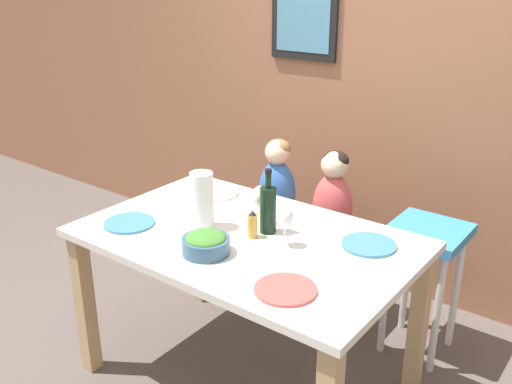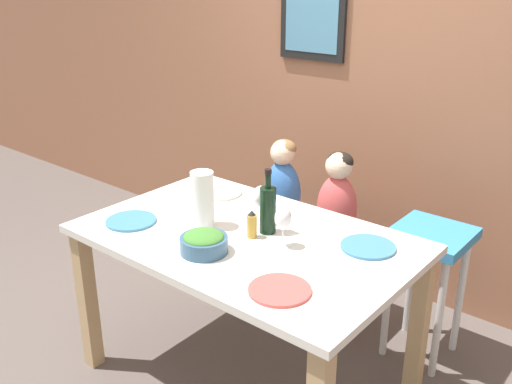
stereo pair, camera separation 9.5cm
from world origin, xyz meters
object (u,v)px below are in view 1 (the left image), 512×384
(chair_right_highchair, at_px, (426,254))
(wine_glass_far, at_px, (260,197))
(person_child_left, at_px, (277,183))
(chair_far_left, at_px, (276,234))
(person_child_center, at_px, (333,197))
(dinner_plate_back_right, at_px, (369,245))
(chair_far_center, at_px, (330,251))
(dinner_plate_front_right, at_px, (286,289))
(wine_bottle, at_px, (268,208))
(wine_glass_near, at_px, (285,219))
(dinner_plate_front_left, at_px, (129,223))
(dinner_plate_back_left, at_px, (216,193))
(salad_bowl_large, at_px, (206,243))
(paper_towel_roll, at_px, (202,200))

(chair_right_highchair, relative_size, wine_glass_far, 3.88)
(chair_right_highchair, distance_m, person_child_left, 0.91)
(chair_far_left, distance_m, wine_glass_far, 0.82)
(person_child_center, xyz_separation_m, dinner_plate_back_right, (0.45, -0.49, 0.06))
(chair_far_center, xyz_separation_m, wine_glass_far, (-0.05, -0.58, 0.49))
(person_child_left, xyz_separation_m, dinner_plate_front_right, (0.74, -1.00, 0.06))
(person_child_center, bearing_deg, wine_bottle, -86.91)
(wine_glass_near, distance_m, dinner_plate_front_left, 0.73)
(wine_glass_near, distance_m, dinner_plate_back_left, 0.68)
(dinner_plate_front_left, bearing_deg, person_child_center, 61.65)
(wine_bottle, bearing_deg, dinner_plate_back_left, 156.86)
(chair_far_left, bearing_deg, wine_glass_near, -53.07)
(dinner_plate_front_left, height_order, dinner_plate_back_right, same)
(chair_far_left, relative_size, wine_glass_near, 2.64)
(dinner_plate_front_left, xyz_separation_m, dinner_plate_back_right, (0.97, 0.46, 0.00))
(salad_bowl_large, bearing_deg, dinner_plate_front_right, -6.42)
(chair_far_left, xyz_separation_m, person_child_left, (0.00, 0.00, 0.32))
(chair_far_center, relative_size, wine_glass_far, 2.64)
(person_child_left, bearing_deg, dinner_plate_back_right, -31.28)
(wine_glass_far, bearing_deg, person_child_left, 118.01)
(chair_far_left, relative_size, chair_far_center, 1.00)
(chair_right_highchair, bearing_deg, person_child_left, 179.95)
(dinner_plate_front_left, relative_size, dinner_plate_back_right, 1.00)
(person_child_center, distance_m, paper_towel_roll, 0.82)
(wine_glass_far, bearing_deg, dinner_plate_back_right, 9.18)
(wine_glass_far, bearing_deg, dinner_plate_back_left, 159.76)
(dinner_plate_back_right, relative_size, dinner_plate_front_right, 1.00)
(chair_right_highchair, bearing_deg, dinner_plate_front_right, -98.75)
(wine_glass_far, bearing_deg, chair_far_left, 118.04)
(dinner_plate_back_left, bearing_deg, dinner_plate_front_right, -34.64)
(person_child_left, xyz_separation_m, wine_glass_far, (0.31, -0.58, 0.17))
(person_child_left, height_order, person_child_center, same)
(wine_bottle, height_order, salad_bowl_large, wine_bottle)
(person_child_left, relative_size, person_child_center, 1.00)
(person_child_left, bearing_deg, dinner_plate_front_left, -99.08)
(paper_towel_roll, bearing_deg, salad_bowl_large, -44.99)
(wine_bottle, height_order, dinner_plate_back_left, wine_bottle)
(person_child_center, bearing_deg, wine_glass_far, -95.42)
(chair_far_left, xyz_separation_m, wine_glass_far, (0.31, -0.58, 0.49))
(wine_glass_near, xyz_separation_m, dinner_plate_front_left, (-0.68, -0.25, -0.12))
(person_child_left, height_order, dinner_plate_front_left, person_child_left)
(chair_far_left, bearing_deg, dinner_plate_back_left, -100.67)
(paper_towel_roll, distance_m, wine_glass_far, 0.26)
(wine_glass_near, distance_m, dinner_plate_front_right, 0.38)
(salad_bowl_large, relative_size, dinner_plate_front_right, 0.86)
(paper_towel_roll, height_order, wine_glass_far, paper_towel_roll)
(dinner_plate_front_right, bearing_deg, dinner_plate_back_left, 145.36)
(chair_far_center, distance_m, person_child_center, 0.32)
(chair_far_left, xyz_separation_m, dinner_plate_back_left, (-0.08, -0.43, 0.37))
(chair_right_highchair, height_order, person_child_center, person_child_center)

